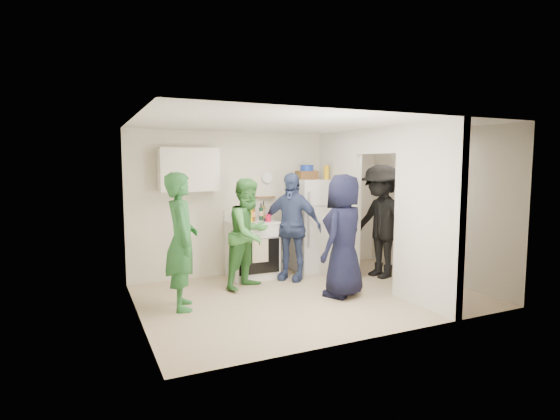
% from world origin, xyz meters
% --- Properties ---
extents(floor, '(4.80, 4.80, 0.00)m').
position_xyz_m(floor, '(0.00, 0.00, 0.00)').
color(floor, tan).
rests_on(floor, ground).
extents(wall_back, '(4.80, 0.00, 4.80)m').
position_xyz_m(wall_back, '(0.00, 1.70, 1.25)').
color(wall_back, silver).
rests_on(wall_back, floor).
extents(wall_front, '(4.80, 0.00, 4.80)m').
position_xyz_m(wall_front, '(0.00, -1.70, 1.25)').
color(wall_front, silver).
rests_on(wall_front, floor).
extents(wall_left, '(0.00, 3.40, 3.40)m').
position_xyz_m(wall_left, '(-2.40, 0.00, 1.25)').
color(wall_left, silver).
rests_on(wall_left, floor).
extents(wall_right, '(0.00, 3.40, 3.40)m').
position_xyz_m(wall_right, '(2.40, 0.00, 1.25)').
color(wall_right, silver).
rests_on(wall_right, floor).
extents(ceiling, '(4.80, 4.80, 0.00)m').
position_xyz_m(ceiling, '(0.00, 0.00, 2.50)').
color(ceiling, white).
rests_on(ceiling, wall_back).
extents(partition_pier_back, '(0.12, 1.20, 2.50)m').
position_xyz_m(partition_pier_back, '(1.20, 1.10, 1.25)').
color(partition_pier_back, silver).
rests_on(partition_pier_back, floor).
extents(partition_pier_front, '(0.12, 1.20, 2.50)m').
position_xyz_m(partition_pier_front, '(1.20, -1.10, 1.25)').
color(partition_pier_front, silver).
rests_on(partition_pier_front, floor).
extents(partition_header, '(0.12, 1.00, 0.40)m').
position_xyz_m(partition_header, '(1.20, 0.00, 2.30)').
color(partition_header, silver).
rests_on(partition_header, partition_pier_back).
extents(stove, '(0.82, 0.68, 0.97)m').
position_xyz_m(stove, '(-0.37, 1.37, 0.49)').
color(stove, white).
rests_on(stove, floor).
extents(upper_cabinet, '(0.95, 0.34, 0.70)m').
position_xyz_m(upper_cabinet, '(-1.40, 1.52, 1.85)').
color(upper_cabinet, silver).
rests_on(upper_cabinet, wall_back).
extents(fridge, '(0.69, 0.67, 1.67)m').
position_xyz_m(fridge, '(0.80, 1.34, 0.83)').
color(fridge, silver).
rests_on(fridge, floor).
extents(wicker_basket, '(0.35, 0.25, 0.15)m').
position_xyz_m(wicker_basket, '(0.70, 1.39, 1.74)').
color(wicker_basket, brown).
rests_on(wicker_basket, fridge).
extents(blue_bowl, '(0.24, 0.24, 0.11)m').
position_xyz_m(blue_bowl, '(0.70, 1.39, 1.87)').
color(blue_bowl, navy).
rests_on(blue_bowl, wicker_basket).
extents(yellow_cup_stack_top, '(0.09, 0.09, 0.25)m').
position_xyz_m(yellow_cup_stack_top, '(1.02, 1.24, 1.79)').
color(yellow_cup_stack_top, yellow).
rests_on(yellow_cup_stack_top, fridge).
extents(wall_clock, '(0.22, 0.02, 0.22)m').
position_xyz_m(wall_clock, '(0.05, 1.68, 1.70)').
color(wall_clock, white).
rests_on(wall_clock, wall_back).
extents(spice_shelf, '(0.35, 0.08, 0.03)m').
position_xyz_m(spice_shelf, '(0.00, 1.65, 1.35)').
color(spice_shelf, olive).
rests_on(spice_shelf, wall_back).
extents(nook_window, '(0.03, 0.70, 0.80)m').
position_xyz_m(nook_window, '(2.38, 0.20, 1.65)').
color(nook_window, black).
rests_on(nook_window, wall_right).
extents(nook_window_frame, '(0.04, 0.76, 0.86)m').
position_xyz_m(nook_window_frame, '(2.36, 0.20, 1.65)').
color(nook_window_frame, white).
rests_on(nook_window_frame, wall_right).
extents(nook_valance, '(0.04, 0.82, 0.18)m').
position_xyz_m(nook_valance, '(2.34, 0.20, 2.00)').
color(nook_valance, white).
rests_on(nook_valance, wall_right).
extents(yellow_cup_stack_stove, '(0.09, 0.09, 0.25)m').
position_xyz_m(yellow_cup_stack_stove, '(-0.49, 1.15, 1.10)').
color(yellow_cup_stack_stove, yellow).
rests_on(yellow_cup_stack_stove, stove).
extents(red_cup, '(0.09, 0.09, 0.12)m').
position_xyz_m(red_cup, '(-0.15, 1.17, 1.03)').
color(red_cup, red).
rests_on(red_cup, stove).
extents(person_green_left, '(0.53, 0.72, 1.83)m').
position_xyz_m(person_green_left, '(-1.81, 0.22, 0.92)').
color(person_green_left, '#317A38').
rests_on(person_green_left, floor).
extents(person_green_center, '(1.05, 0.98, 1.72)m').
position_xyz_m(person_green_center, '(-0.64, 0.77, 0.86)').
color(person_green_center, '#438A3D').
rests_on(person_green_center, floor).
extents(person_denim, '(1.04, 1.07, 1.80)m').
position_xyz_m(person_denim, '(0.17, 0.95, 0.90)').
color(person_denim, navy).
rests_on(person_denim, floor).
extents(person_navy, '(1.05, 0.94, 1.80)m').
position_xyz_m(person_navy, '(0.46, -0.21, 0.90)').
color(person_navy, black).
rests_on(person_navy, floor).
extents(person_nook, '(0.86, 1.32, 1.93)m').
position_xyz_m(person_nook, '(1.64, 0.46, 0.97)').
color(person_nook, black).
rests_on(person_nook, floor).
extents(bottle_a, '(0.06, 0.06, 0.25)m').
position_xyz_m(bottle_a, '(-0.63, 1.47, 1.10)').
color(bottle_a, brown).
rests_on(bottle_a, stove).
extents(bottle_b, '(0.07, 0.07, 0.25)m').
position_xyz_m(bottle_b, '(-0.57, 1.27, 1.10)').
color(bottle_b, '#264E1A').
rests_on(bottle_b, stove).
extents(bottle_c, '(0.07, 0.07, 0.30)m').
position_xyz_m(bottle_c, '(-0.47, 1.54, 1.12)').
color(bottle_c, silver).
rests_on(bottle_c, stove).
extents(bottle_d, '(0.07, 0.07, 0.31)m').
position_xyz_m(bottle_d, '(-0.36, 1.32, 1.13)').
color(bottle_d, brown).
rests_on(bottle_d, stove).
extents(bottle_e, '(0.06, 0.06, 0.33)m').
position_xyz_m(bottle_e, '(-0.26, 1.55, 1.14)').
color(bottle_e, '#949BA4').
rests_on(bottle_e, stove).
extents(bottle_f, '(0.07, 0.07, 0.29)m').
position_xyz_m(bottle_f, '(-0.18, 1.40, 1.12)').
color(bottle_f, '#133423').
rests_on(bottle_f, stove).
extents(bottle_g, '(0.07, 0.07, 0.32)m').
position_xyz_m(bottle_g, '(-0.09, 1.52, 1.13)').
color(bottle_g, olive).
rests_on(bottle_g, stove).
extents(bottle_h, '(0.07, 0.07, 0.29)m').
position_xyz_m(bottle_h, '(-0.69, 1.27, 1.12)').
color(bottle_h, '#AAADB7').
rests_on(bottle_h, stove).
extents(bottle_i, '(0.07, 0.07, 0.30)m').
position_xyz_m(bottle_i, '(-0.34, 1.46, 1.12)').
color(bottle_i, '#5B310F').
rests_on(bottle_i, stove).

